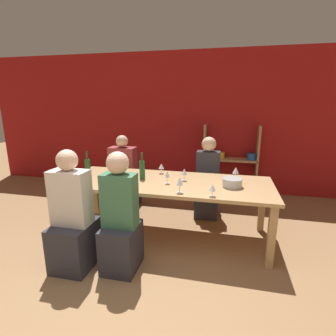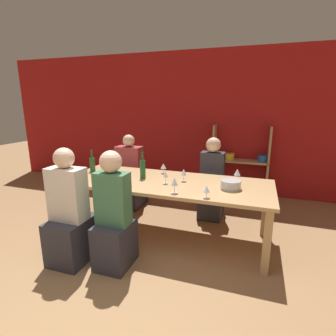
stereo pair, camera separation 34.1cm
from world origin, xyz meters
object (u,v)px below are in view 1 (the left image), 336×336
wine_bottle_dark (88,165)px  person_far_a (207,186)px  person_far_b (124,182)px  cell_phone (73,182)px  person_near_a (121,226)px  person_near_b (73,225)px  wine_glass_white_a (236,171)px  mixing_bowl (232,182)px  wine_glass_red_a (161,167)px  dining_table (166,187)px  wine_glass_empty_a (184,172)px  wine_bottle_green (142,168)px  wine_glass_red_b (212,188)px  wine_glass_empty_b (180,181)px  shelf_unit (229,171)px  wine_glass_white_b (167,175)px

wine_bottle_dark → person_far_a: size_ratio=0.25×
person_far_a → person_far_b: 1.40m
cell_phone → person_near_a: size_ratio=0.12×
person_near_b → wine_glass_white_a: bearing=35.3°
mixing_bowl → wine_glass_red_a: 1.05m
dining_table → wine_glass_red_a: wine_glass_red_a is taller
mixing_bowl → wine_glass_empty_a: bearing=169.7°
dining_table → wine_bottle_green: wine_bottle_green is taller
dining_table → wine_glass_red_b: size_ratio=19.46×
wine_glass_red_a → wine_glass_empty_b: wine_glass_empty_b is taller
person_near_b → shelf_unit: bearing=59.8°
wine_bottle_green → wine_glass_empty_b: (0.58, -0.44, -0.01)m
shelf_unit → person_far_b: shelf_unit is taller
wine_bottle_green → wine_glass_white_a: 1.23m
shelf_unit → wine_glass_empty_a: (-0.58, -1.82, 0.42)m
wine_bottle_green → wine_glass_white_b: (0.37, -0.14, -0.02)m
wine_glass_empty_a → person_near_b: 1.45m
wine_glass_red_a → person_far_a: (0.62, 0.45, -0.39)m
shelf_unit → person_near_a: shelf_unit is taller
person_far_b → wine_glass_red_b: bearing=141.0°
mixing_bowl → wine_glass_white_a: 0.36m
mixing_bowl → wine_glass_red_a: wine_glass_red_a is taller
mixing_bowl → wine_bottle_green: bearing=176.1°
shelf_unit → wine_bottle_green: bearing=-121.5°
wine_glass_red_b → person_far_b: 2.03m
person_near_a → mixing_bowl: bearing=34.2°
dining_table → wine_glass_empty_b: 0.51m
wine_glass_red_a → shelf_unit: bearing=58.2°
dining_table → wine_glass_white_b: 0.22m
person_near_a → person_near_b: (-0.51, -0.07, -0.01)m
shelf_unit → person_far_b: size_ratio=1.09×
wine_bottle_green → wine_glass_empty_a: 0.56m
wine_glass_red_b → cell_phone: size_ratio=0.88×
dining_table → wine_glass_empty_b: wine_glass_empty_b is taller
wine_bottle_dark → wine_bottle_green: bearing=-5.6°
dining_table → wine_glass_white_a: bearing=20.1°
wine_glass_white_a → wine_bottle_dark: bearing=-174.6°
person_near_a → wine_glass_white_a: bearing=43.7°
wine_glass_white_a → mixing_bowl: bearing=-97.0°
wine_bottle_green → cell_phone: wine_bottle_green is taller
mixing_bowl → person_far_b: bearing=154.0°
person_far_a → person_near_b: (-1.28, -1.67, 0.00)m
shelf_unit → mixing_bowl: shelf_unit is taller
wine_bottle_dark → wine_glass_empty_a: size_ratio=1.95×
wine_glass_white_a → wine_bottle_green: bearing=-167.1°
mixing_bowl → wine_glass_empty_b: bearing=-148.2°
person_far_a → person_near_b: size_ratio=0.96×
wine_bottle_dark → person_far_b: (0.24, 0.69, -0.44)m
shelf_unit → wine_glass_white_a: bearing=-87.6°
person_far_a → wine_glass_white_b: bearing=64.0°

